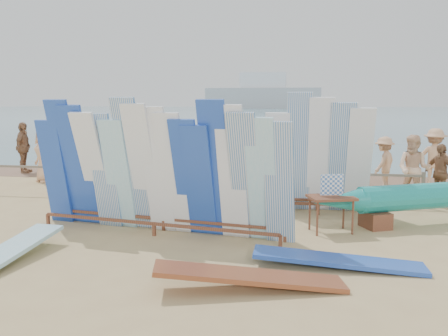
% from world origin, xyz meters
% --- Properties ---
extents(ground, '(160.00, 160.00, 0.00)m').
position_xyz_m(ground, '(0.00, 0.00, 0.00)').
color(ground, tan).
rests_on(ground, ground).
extents(ocean, '(320.00, 240.00, 0.02)m').
position_xyz_m(ocean, '(0.00, 128.00, 0.00)').
color(ocean, slate).
rests_on(ocean, ground).
extents(wet_sand_strip, '(40.00, 2.60, 0.01)m').
position_xyz_m(wet_sand_strip, '(0.00, 7.20, 0.00)').
color(wet_sand_strip, brown).
rests_on(wet_sand_strip, ground).
extents(distant_ship, '(45.00, 8.00, 14.00)m').
position_xyz_m(distant_ship, '(-12.00, 180.00, 5.31)').
color(distant_ship, '#999EA3').
rests_on(distant_ship, ocean).
extents(fence, '(12.08, 0.08, 0.90)m').
position_xyz_m(fence, '(0.00, 3.00, 0.63)').
color(fence, '#6E6253').
rests_on(fence, ground).
extents(main_surfboard_rack, '(5.44, 1.49, 2.71)m').
position_xyz_m(main_surfboard_rack, '(0.19, -0.27, 1.21)').
color(main_surfboard_rack, brown).
rests_on(main_surfboard_rack, ground).
extents(side_surfboard_rack, '(2.46, 0.84, 2.84)m').
position_xyz_m(side_surfboard_rack, '(3.41, 2.03, 1.28)').
color(side_surfboard_rack, brown).
rests_on(side_surfboard_rack, ground).
extents(outrigger_canoe, '(5.93, 3.12, 0.89)m').
position_xyz_m(outrigger_canoe, '(6.11, 1.55, 0.57)').
color(outrigger_canoe, brown).
rests_on(outrigger_canoe, ground).
extents(vendor_table, '(1.04, 0.87, 1.18)m').
position_xyz_m(vendor_table, '(3.61, 0.36, 0.39)').
color(vendor_table, brown).
rests_on(vendor_table, ground).
extents(flat_board_a, '(0.78, 2.73, 0.34)m').
position_xyz_m(flat_board_a, '(-1.74, -2.53, 0.00)').
color(flat_board_a, '#88C8DB').
rests_on(flat_board_a, ground).
extents(flat_board_c, '(2.75, 1.14, 0.38)m').
position_xyz_m(flat_board_c, '(2.31, -2.86, 0.00)').
color(flat_board_c, brown).
rests_on(flat_board_c, ground).
extents(flat_board_d, '(2.70, 0.58, 0.24)m').
position_xyz_m(flat_board_d, '(3.61, -1.75, 0.00)').
color(flat_board_d, '#234AB2').
rests_on(flat_board_d, ground).
extents(beach_chair_left, '(0.62, 0.63, 0.78)m').
position_xyz_m(beach_chair_left, '(0.50, 3.72, 0.23)').
color(beach_chair_left, red).
rests_on(beach_chair_left, ground).
extents(beach_chair_right, '(0.57, 0.58, 0.77)m').
position_xyz_m(beach_chair_right, '(1.60, 3.84, 0.23)').
color(beach_chair_right, red).
rests_on(beach_chair_right, ground).
extents(stroller, '(0.62, 0.84, 1.08)m').
position_xyz_m(stroller, '(1.66, 4.25, 0.43)').
color(stroller, red).
rests_on(stroller, ground).
extents(beachgoer_7, '(0.43, 0.71, 1.86)m').
position_xyz_m(beachgoer_7, '(4.39, 5.52, 0.93)').
color(beachgoer_7, '#8C6042').
rests_on(beachgoer_7, ground).
extents(beachgoer_8, '(0.96, 0.77, 1.77)m').
position_xyz_m(beachgoer_8, '(5.89, 3.60, 0.89)').
color(beachgoer_8, beige).
rests_on(beachgoer_8, ground).
extents(beachgoer_9, '(0.90, 1.11, 1.60)m').
position_xyz_m(beachgoer_9, '(5.44, 5.34, 0.80)').
color(beachgoer_9, tan).
rests_on(beachgoer_9, ground).
extents(beachgoer_10, '(0.85, 0.95, 1.54)m').
position_xyz_m(beachgoer_10, '(6.62, 3.89, 0.77)').
color(beachgoer_10, '#8C6042').
rests_on(beachgoer_10, ground).
extents(beachgoer_1, '(0.66, 0.66, 1.65)m').
position_xyz_m(beachgoer_1, '(-3.70, 5.85, 0.82)').
color(beachgoer_1, '#8C6042').
rests_on(beachgoer_1, ground).
extents(beachgoer_extra_0, '(1.27, 0.88, 1.81)m').
position_xyz_m(beachgoer_extra_0, '(7.06, 6.13, 0.91)').
color(beachgoer_extra_0, tan).
rests_on(beachgoer_extra_0, ground).
extents(beachgoer_2, '(0.82, 0.71, 1.54)m').
position_xyz_m(beachgoer_2, '(-2.06, 3.88, 0.77)').
color(beachgoer_2, beige).
rests_on(beachgoer_2, ground).
extents(beachgoer_extra_1, '(0.66, 1.17, 1.88)m').
position_xyz_m(beachgoer_extra_1, '(-7.13, 6.80, 0.94)').
color(beachgoer_extra_1, '#8C6042').
rests_on(beachgoer_extra_1, ground).
extents(beachgoer_3, '(0.83, 1.20, 1.72)m').
position_xyz_m(beachgoer_3, '(-1.51, 5.10, 0.86)').
color(beachgoer_3, tan).
rests_on(beachgoer_3, ground).
extents(beachgoer_5, '(1.64, 0.64, 1.73)m').
position_xyz_m(beachgoer_5, '(1.22, 5.50, 0.87)').
color(beachgoer_5, beige).
rests_on(beachgoer_5, ground).
extents(beachgoer_0, '(0.93, 0.84, 1.75)m').
position_xyz_m(beachgoer_0, '(-5.33, 5.08, 0.88)').
color(beachgoer_0, tan).
rests_on(beachgoer_0, ground).
extents(beachgoer_11, '(1.49, 0.49, 1.60)m').
position_xyz_m(beachgoer_11, '(-3.70, 6.75, 0.80)').
color(beachgoer_11, beige).
rests_on(beachgoer_11, ground).
extents(beachgoer_6, '(0.55, 0.82, 1.53)m').
position_xyz_m(beachgoer_6, '(0.55, 4.93, 0.76)').
color(beachgoer_6, tan).
rests_on(beachgoer_6, ground).
extents(beachgoer_4, '(0.63, 1.15, 1.86)m').
position_xyz_m(beachgoer_4, '(-1.44, 4.79, 0.93)').
color(beachgoer_4, '#8C6042').
rests_on(beachgoer_4, ground).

